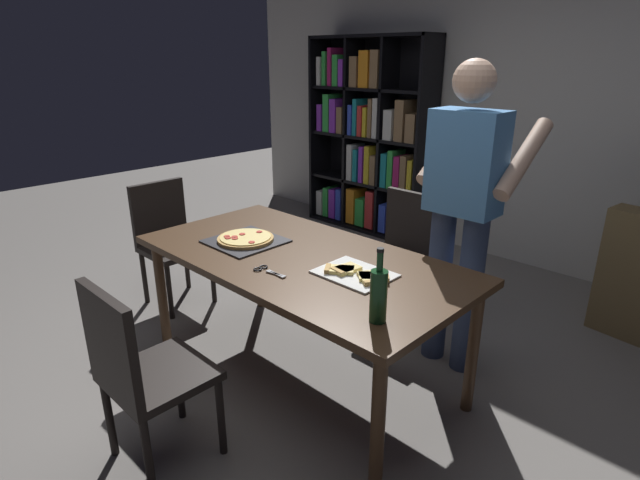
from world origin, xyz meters
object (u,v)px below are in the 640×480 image
chair_far_side (402,250)px  pepperoni_pizza_on_tray (246,239)px  chair_left_end (168,236)px  dining_table (301,267)px  kitchen_scissors (266,270)px  chair_near_camera (139,368)px  bookshelf (370,143)px  wine_bottle (379,294)px  person_serving_pizza (463,203)px

chair_far_side → pepperoni_pizza_on_tray: size_ratio=2.35×
chair_left_end → pepperoni_pizza_on_tray: bearing=-4.1°
dining_table → kitchen_scissors: 0.28m
chair_far_side → kitchen_scissors: size_ratio=4.63×
chair_left_end → chair_near_camera: bearing=-34.1°
bookshelf → pepperoni_pizza_on_tray: bearing=-66.8°
chair_near_camera → chair_far_side: (0.00, 1.91, 0.00)m
chair_near_camera → kitchen_scissors: bearing=87.9°
wine_bottle → person_serving_pizza: bearing=101.3°
kitchen_scissors → pepperoni_pizza_on_tray: bearing=154.9°
chair_near_camera → chair_far_side: size_ratio=1.00×
bookshelf → wine_bottle: size_ratio=6.17×
dining_table → bookshelf: (-1.43, 2.37, 0.23)m
dining_table → wine_bottle: 0.80m
chair_far_side → person_serving_pizza: 0.75m
person_serving_pizza → chair_far_side: bearing=157.5°
chair_near_camera → kitchen_scissors: (0.03, 0.69, 0.24)m
chair_left_end → kitchen_scissors: size_ratio=4.63×
dining_table → bookshelf: 2.78m
person_serving_pizza → kitchen_scissors: person_serving_pizza is taller
dining_table → bookshelf: bearing=121.1°
wine_bottle → kitchen_scissors: wine_bottle is taller
person_serving_pizza → wine_bottle: person_serving_pizza is taller
chair_left_end → kitchen_scissors: chair_left_end is taller
chair_near_camera → dining_table: bearing=90.0°
chair_far_side → pepperoni_pizza_on_tray: (-0.38, -1.03, 0.25)m
chair_left_end → person_serving_pizza: person_serving_pizza is taller
kitchen_scissors → chair_far_side: bearing=91.2°
chair_far_side → wine_bottle: bearing=-59.2°
person_serving_pizza → kitchen_scissors: size_ratio=9.00×
kitchen_scissors → bookshelf: bearing=118.9°
chair_near_camera → pepperoni_pizza_on_tray: (-0.38, 0.88, 0.25)m
wine_bottle → kitchen_scissors: (-0.71, 0.01, -0.11)m
chair_left_end → chair_far_side: bearing=34.1°
dining_table → chair_far_side: bearing=90.0°
pepperoni_pizza_on_tray → dining_table: bearing=11.0°
pepperoni_pizza_on_tray → wine_bottle: (1.11, -0.20, 0.10)m
pepperoni_pizza_on_tray → chair_left_end: bearing=175.9°
chair_far_side → chair_left_end: bearing=-145.9°
chair_near_camera → bookshelf: bookshelf is taller
bookshelf → kitchen_scissors: (1.45, -2.63, -0.16)m
chair_left_end → wine_bottle: size_ratio=2.85×
bookshelf → kitchen_scissors: 3.01m
dining_table → person_serving_pizza: size_ratio=1.06×
person_serving_pizza → wine_bottle: size_ratio=5.54×
chair_near_camera → bookshelf: 3.64m
bookshelf → kitchen_scissors: size_ratio=10.03×
chair_near_camera → chair_left_end: bearing=145.9°
dining_table → wine_bottle: bearing=-20.4°
chair_left_end → wine_bottle: (2.14, -0.27, 0.36)m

